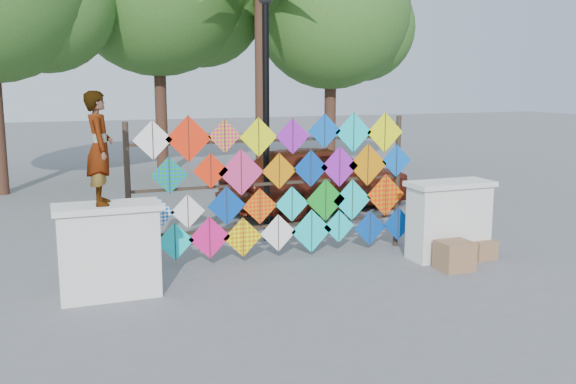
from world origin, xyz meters
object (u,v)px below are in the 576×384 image
object	(u,v)px
vendor_woman	(99,148)
lamppost	(266,92)
kite_rack	(283,186)
sedan	(318,177)

from	to	relation	value
vendor_woman	lamppost	distance (m)	3.82
kite_rack	sedan	bearing A→B (deg)	58.16
vendor_woman	lamppost	bearing A→B (deg)	-49.86
vendor_woman	sedan	distance (m)	6.75
vendor_woman	lamppost	world-z (taller)	lamppost
sedan	lamppost	bearing A→B (deg)	124.73
vendor_woman	sedan	bearing A→B (deg)	-44.79
kite_rack	vendor_woman	world-z (taller)	vendor_woman
kite_rack	lamppost	bearing A→B (deg)	83.08
kite_rack	sedan	world-z (taller)	kite_rack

